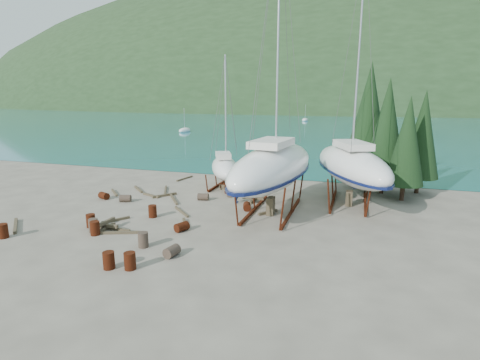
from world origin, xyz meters
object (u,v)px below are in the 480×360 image
(large_sailboat_far, at_px, (351,165))
(small_sailboat_shore, at_px, (225,167))
(large_sailboat_near, at_px, (273,167))
(worker, at_px, (237,191))

(large_sailboat_far, xyz_separation_m, small_sailboat_shore, (-11.32, 1.88, -1.17))
(large_sailboat_near, relative_size, small_sailboat_shore, 1.78)
(large_sailboat_near, xyz_separation_m, worker, (-3.31, 1.61, -2.50))
(large_sailboat_near, height_order, worker, large_sailboat_near)
(large_sailboat_near, height_order, large_sailboat_far, large_sailboat_near)
(large_sailboat_far, relative_size, small_sailboat_shore, 1.61)
(large_sailboat_near, relative_size, large_sailboat_far, 1.11)
(large_sailboat_far, xyz_separation_m, worker, (-8.68, -2.52, -2.21))
(large_sailboat_near, bearing_deg, worker, 160.61)
(large_sailboat_near, xyz_separation_m, large_sailboat_far, (5.36, 4.13, -0.29))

